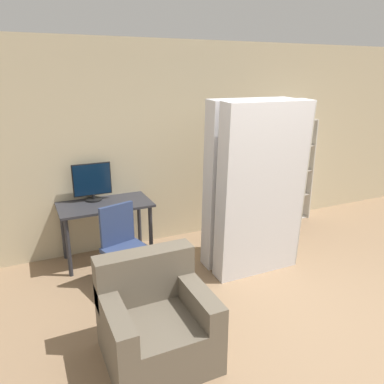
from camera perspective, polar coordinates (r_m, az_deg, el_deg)
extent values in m
plane|color=#937556|center=(3.85, 20.26, -19.85)|extent=(16.00, 16.00, 0.00)
cube|color=#C6B793|center=(5.35, 1.46, 7.63)|extent=(8.00, 0.06, 2.70)
cube|color=#2D2D33|center=(4.73, -13.14, -1.89)|extent=(1.12, 0.61, 0.03)
cylinder|color=#2D2D33|center=(4.58, -18.32, -8.09)|extent=(0.05, 0.05, 0.72)
cylinder|color=#2D2D33|center=(4.76, -6.30, -6.24)|extent=(0.05, 0.05, 0.72)
cylinder|color=#2D2D33|center=(5.03, -19.03, -5.82)|extent=(0.05, 0.05, 0.72)
cylinder|color=#2D2D33|center=(5.19, -8.05, -4.23)|extent=(0.05, 0.05, 0.72)
cylinder|color=black|center=(4.88, -14.75, -1.11)|extent=(0.20, 0.20, 0.02)
cylinder|color=black|center=(4.86, -14.79, -0.66)|extent=(0.04, 0.04, 0.06)
cube|color=black|center=(4.81, -15.00, 1.87)|extent=(0.47, 0.02, 0.41)
cube|color=#0A1E38|center=(4.80, -14.99, 1.86)|extent=(0.45, 0.03, 0.38)
cylinder|color=#4C4C51|center=(4.31, -9.44, -14.31)|extent=(0.52, 0.52, 0.03)
cylinder|color=#4C4C51|center=(4.20, -9.59, -11.74)|extent=(0.05, 0.05, 0.41)
cube|color=navy|center=(4.09, -9.76, -8.91)|extent=(0.54, 0.54, 0.05)
cube|color=navy|center=(4.15, -11.36, -4.83)|extent=(0.39, 0.14, 0.45)
cube|color=beige|center=(5.81, 10.68, 2.62)|extent=(0.02, 0.28, 1.61)
cube|color=beige|center=(6.35, 17.18, 3.41)|extent=(0.02, 0.28, 1.61)
cube|color=beige|center=(6.17, 13.33, 3.32)|extent=(0.90, 0.02, 1.61)
cube|color=beige|center=(6.31, 13.54, -3.97)|extent=(0.86, 0.24, 0.02)
cube|color=beige|center=(6.18, 13.80, -0.54)|extent=(0.86, 0.24, 0.02)
cube|color=beige|center=(6.07, 14.07, 3.04)|extent=(0.86, 0.24, 0.02)
cube|color=beige|center=(5.99, 14.35, 6.72)|extent=(0.86, 0.24, 0.02)
cube|color=beige|center=(5.93, 14.65, 10.50)|extent=(0.86, 0.24, 0.02)
cube|color=gold|center=(5.99, 10.82, -3.23)|extent=(0.03, 0.15, 0.32)
cube|color=teal|center=(6.03, 10.92, -3.33)|extent=(0.03, 0.15, 0.28)
cube|color=red|center=(6.08, 11.05, -3.07)|extent=(0.04, 0.17, 0.30)
cube|color=#232328|center=(6.08, 11.51, -3.14)|extent=(0.04, 0.16, 0.28)
cube|color=orange|center=(6.13, 11.74, -3.15)|extent=(0.03, 0.14, 0.25)
cube|color=red|center=(5.93, 10.65, 0.25)|extent=(0.03, 0.16, 0.25)
cube|color=#7A2D84|center=(5.92, 11.08, 0.64)|extent=(0.04, 0.20, 0.33)
cube|color=red|center=(5.93, 11.57, 0.46)|extent=(0.04, 0.20, 0.30)
cube|color=red|center=(5.94, 11.97, 0.62)|extent=(0.03, 0.13, 0.33)
cube|color=#232328|center=(5.99, 12.05, 0.63)|extent=(0.02, 0.18, 0.30)
cube|color=brown|center=(5.98, 12.59, 0.27)|extent=(0.04, 0.14, 0.24)
cube|color=#232328|center=(5.79, 11.08, 4.02)|extent=(0.04, 0.17, 0.27)
cube|color=#7A2D84|center=(5.80, 11.46, 4.13)|extent=(0.03, 0.17, 0.29)
cube|color=orange|center=(5.83, 11.71, 4.24)|extent=(0.04, 0.15, 0.30)
cube|color=orange|center=(5.85, 12.11, 4.45)|extent=(0.03, 0.17, 0.34)
cube|color=red|center=(5.87, 12.41, 4.22)|extent=(0.03, 0.18, 0.29)
cube|color=teal|center=(5.92, 12.56, 4.20)|extent=(0.04, 0.14, 0.26)
cube|color=gold|center=(5.91, 13.19, 4.47)|extent=(0.04, 0.15, 0.34)
cube|color=silver|center=(5.69, 11.42, 8.11)|extent=(0.02, 0.17, 0.32)
cube|color=orange|center=(5.71, 11.71, 8.15)|extent=(0.02, 0.18, 0.33)
cube|color=orange|center=(5.74, 11.92, 8.01)|extent=(0.02, 0.14, 0.29)
cube|color=#287A38|center=(5.77, 12.05, 8.27)|extent=(0.03, 0.16, 0.33)
cube|color=#1E4C9E|center=(5.80, 12.26, 8.14)|extent=(0.02, 0.17, 0.30)
cube|color=#1E4C9E|center=(5.81, 12.61, 7.94)|extent=(0.03, 0.15, 0.26)
cube|color=gold|center=(5.82, 13.09, 7.76)|extent=(0.03, 0.13, 0.23)
cube|color=silver|center=(4.28, 10.59, 0.07)|extent=(1.05, 0.32, 2.02)
cube|color=beige|center=(4.59, 15.92, 0.89)|extent=(0.01, 0.33, 1.98)
cube|color=silver|center=(4.53, 8.27, 1.18)|extent=(1.05, 0.32, 2.02)
cube|color=beige|center=(4.83, 13.48, 1.89)|extent=(0.01, 0.33, 1.98)
cube|color=#665B4C|center=(3.32, -5.16, -21.25)|extent=(0.85, 0.80, 0.40)
cube|color=#665B4C|center=(3.31, -7.17, -12.46)|extent=(0.85, 0.20, 0.45)
cube|color=#665B4C|center=(3.06, -11.72, -18.25)|extent=(0.16, 0.80, 0.20)
cube|color=#665B4C|center=(3.24, 0.65, -15.59)|extent=(0.16, 0.80, 0.20)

